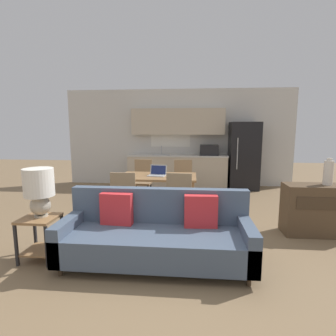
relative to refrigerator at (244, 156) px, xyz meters
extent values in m
plane|color=#7F6647|center=(-1.77, -4.25, -0.89)|extent=(20.00, 20.00, 0.00)
cube|color=silver|center=(-1.77, 0.38, 0.46)|extent=(6.40, 0.06, 2.70)
cube|color=white|center=(-1.99, 0.35, 0.72)|extent=(1.11, 0.01, 1.02)
cube|color=beige|center=(-1.77, 0.04, -0.46)|extent=(2.67, 0.62, 0.86)
cube|color=silver|center=(-1.77, 0.04, -0.01)|extent=(2.70, 0.65, 0.04)
cube|color=#B2B5B7|center=(-2.23, -0.01, 0.01)|extent=(0.48, 0.36, 0.01)
cylinder|color=#B7BABC|center=(-2.23, 0.16, 0.13)|extent=(0.02, 0.02, 0.24)
cube|color=beige|center=(-1.77, 0.18, 0.91)|extent=(2.53, 0.34, 0.70)
cube|color=black|center=(-0.92, -0.01, 0.15)|extent=(0.48, 0.36, 0.28)
cube|color=black|center=(0.00, 0.00, 0.00)|extent=(0.76, 0.67, 1.78)
cylinder|color=silver|center=(-0.23, -0.35, 0.09)|extent=(0.02, 0.02, 0.80)
cube|color=olive|center=(-2.01, -2.25, -0.18)|extent=(1.44, 0.85, 0.04)
cylinder|color=olive|center=(-2.67, -2.61, -0.55)|extent=(0.05, 0.05, 0.69)
cylinder|color=olive|center=(-1.35, -2.61, -0.55)|extent=(0.05, 0.05, 0.69)
cylinder|color=olive|center=(-2.67, -1.88, -0.55)|extent=(0.05, 0.05, 0.69)
cylinder|color=olive|center=(-1.35, -1.88, -0.55)|extent=(0.05, 0.05, 0.69)
cylinder|color=#3D2D1E|center=(-2.81, -4.54, -0.84)|extent=(0.05, 0.05, 0.10)
cylinder|color=#3D2D1E|center=(-0.77, -4.54, -0.84)|extent=(0.05, 0.05, 0.10)
cylinder|color=#3D2D1E|center=(-2.81, -3.90, -0.84)|extent=(0.05, 0.05, 0.10)
cylinder|color=#3D2D1E|center=(-0.77, -3.90, -0.84)|extent=(0.05, 0.05, 0.10)
cube|color=#47566B|center=(-1.79, -4.22, -0.63)|extent=(2.24, 0.80, 0.32)
cube|color=#47566B|center=(-1.79, -3.89, -0.41)|extent=(2.24, 0.14, 0.76)
cube|color=#47566B|center=(-2.84, -4.22, -0.56)|extent=(0.14, 0.80, 0.46)
cube|color=#47566B|center=(-0.74, -4.22, -0.56)|extent=(0.14, 0.80, 0.46)
cube|color=red|center=(-2.31, -4.02, -0.28)|extent=(0.41, 0.15, 0.40)
cube|color=red|center=(-1.26, -4.02, -0.28)|extent=(0.41, 0.14, 0.40)
cube|color=olive|center=(-3.23, -4.20, -0.37)|extent=(0.42, 0.42, 0.03)
cube|color=olive|center=(-3.23, -4.20, -0.77)|extent=(0.37, 0.37, 0.02)
cube|color=#232326|center=(-3.42, -4.39, -0.64)|extent=(0.03, 0.03, 0.51)
cube|color=#232326|center=(-3.04, -4.39, -0.64)|extent=(0.03, 0.03, 0.51)
cube|color=#232326|center=(-3.42, -4.02, -0.64)|extent=(0.03, 0.03, 0.51)
cube|color=#232326|center=(-3.04, -4.02, -0.64)|extent=(0.03, 0.03, 0.51)
cylinder|color=#B2A893|center=(-3.22, -4.17, -0.34)|extent=(0.16, 0.16, 0.02)
sphere|color=#B2A893|center=(-3.22, -4.17, -0.21)|extent=(0.24, 0.24, 0.24)
cylinder|color=white|center=(-3.22, -4.17, 0.08)|extent=(0.35, 0.35, 0.34)
cube|color=brown|center=(0.54, -3.08, -0.50)|extent=(1.01, 0.41, 0.78)
cube|color=#413020|center=(0.54, -3.29, -0.35)|extent=(0.80, 0.01, 0.19)
cylinder|color=beige|center=(0.65, -3.06, 0.07)|extent=(0.13, 0.13, 0.36)
cylinder|color=beige|center=(0.65, -3.06, 0.27)|extent=(0.07, 0.07, 0.04)
cube|color=#997A56|center=(-2.47, -2.94, -0.46)|extent=(0.44, 0.44, 0.04)
cube|color=#997A56|center=(-2.46, -3.13, -0.20)|extent=(0.40, 0.05, 0.47)
cylinder|color=black|center=(-2.31, -2.76, -0.69)|extent=(0.03, 0.03, 0.41)
cylinder|color=black|center=(-2.65, -2.78, -0.69)|extent=(0.03, 0.03, 0.41)
cylinder|color=black|center=(-2.30, -3.10, -0.69)|extent=(0.03, 0.03, 0.41)
cylinder|color=black|center=(-2.63, -3.12, -0.69)|extent=(0.03, 0.03, 0.41)
cube|color=#997A56|center=(-1.55, -2.92, -0.46)|extent=(0.46, 0.46, 0.04)
cube|color=#997A56|center=(-1.57, -3.11, -0.20)|extent=(0.40, 0.07, 0.47)
cylinder|color=black|center=(-1.37, -2.76, -0.69)|extent=(0.03, 0.03, 0.41)
cylinder|color=black|center=(-1.70, -2.73, -0.69)|extent=(0.03, 0.03, 0.41)
cylinder|color=black|center=(-1.40, -3.10, -0.69)|extent=(0.03, 0.03, 0.41)
cylinder|color=black|center=(-1.74, -3.07, -0.69)|extent=(0.03, 0.03, 0.41)
cube|color=#997A56|center=(-1.55, -1.52, -0.46)|extent=(0.46, 0.46, 0.04)
cube|color=#997A56|center=(-1.57, -1.33, -0.20)|extent=(0.40, 0.07, 0.47)
cylinder|color=black|center=(-1.71, -1.71, -0.69)|extent=(0.03, 0.03, 0.41)
cylinder|color=black|center=(-1.37, -1.68, -0.69)|extent=(0.03, 0.03, 0.41)
cylinder|color=black|center=(-1.74, -1.37, -0.69)|extent=(0.03, 0.03, 0.41)
cylinder|color=black|center=(-1.40, -1.34, -0.69)|extent=(0.03, 0.03, 0.41)
cube|color=#997A56|center=(-2.47, -1.54, -0.46)|extent=(0.43, 0.43, 0.04)
cube|color=#997A56|center=(-2.47, -1.34, -0.20)|extent=(0.40, 0.04, 0.47)
cylinder|color=black|center=(-2.65, -1.70, -0.69)|extent=(0.03, 0.03, 0.41)
cylinder|color=black|center=(-2.31, -1.71, -0.69)|extent=(0.03, 0.03, 0.41)
cylinder|color=black|center=(-2.64, -1.36, -0.69)|extent=(0.03, 0.03, 0.41)
cylinder|color=black|center=(-2.30, -1.37, -0.69)|extent=(0.03, 0.03, 0.41)
cube|color=#B7BABC|center=(-2.03, -2.30, -0.16)|extent=(0.35, 0.27, 0.02)
cube|color=#B7BABC|center=(-2.02, -2.18, -0.06)|extent=(0.32, 0.10, 0.20)
cube|color=navy|center=(-2.02, -2.19, -0.06)|extent=(0.29, 0.08, 0.17)
camera|label=1|loc=(-1.38, -7.11, 0.72)|focal=28.00mm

